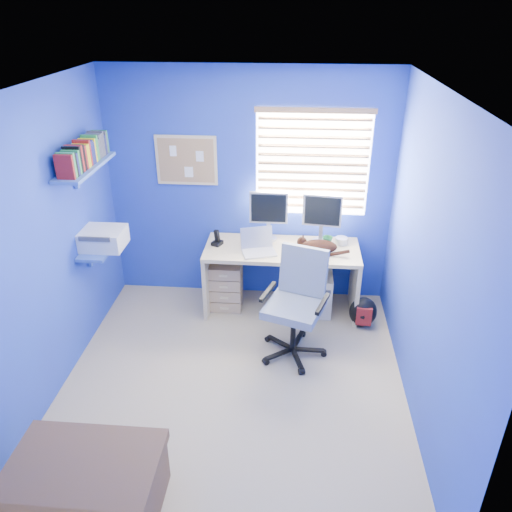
# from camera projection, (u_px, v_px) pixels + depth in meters

# --- Properties ---
(floor) EXTENTS (3.00, 3.20, 0.00)m
(floor) POSITION_uv_depth(u_px,v_px,m) (233.00, 384.00, 4.42)
(floor) COLOR tan
(floor) RESTS_ON ground
(ceiling) EXTENTS (3.00, 3.20, 0.00)m
(ceiling) POSITION_uv_depth(u_px,v_px,m) (225.00, 91.00, 3.27)
(ceiling) COLOR white
(ceiling) RESTS_ON wall_back
(wall_back) EXTENTS (3.00, 0.01, 2.50)m
(wall_back) POSITION_uv_depth(u_px,v_px,m) (249.00, 189.00, 5.26)
(wall_back) COLOR #2539B0
(wall_back) RESTS_ON ground
(wall_front) EXTENTS (3.00, 0.01, 2.50)m
(wall_front) POSITION_uv_depth(u_px,v_px,m) (187.00, 412.00, 2.43)
(wall_front) COLOR #2539B0
(wall_front) RESTS_ON ground
(wall_left) EXTENTS (0.01, 3.20, 2.50)m
(wall_left) POSITION_uv_depth(u_px,v_px,m) (42.00, 252.00, 3.96)
(wall_left) COLOR #2539B0
(wall_left) RESTS_ON ground
(wall_right) EXTENTS (0.01, 3.20, 2.50)m
(wall_right) POSITION_uv_depth(u_px,v_px,m) (428.00, 267.00, 3.74)
(wall_right) COLOR #2539B0
(wall_right) RESTS_ON ground
(desk) EXTENTS (1.60, 0.65, 0.74)m
(desk) POSITION_uv_depth(u_px,v_px,m) (281.00, 279.00, 5.34)
(desk) COLOR tan
(desk) RESTS_ON floor
(laptop) EXTENTS (0.39, 0.34, 0.22)m
(laptop) POSITION_uv_depth(u_px,v_px,m) (259.00, 243.00, 5.01)
(laptop) COLOR silver
(laptop) RESTS_ON desk
(monitor_left) EXTENTS (0.40, 0.12, 0.54)m
(monitor_left) POSITION_uv_depth(u_px,v_px,m) (269.00, 216.00, 5.23)
(monitor_left) COLOR silver
(monitor_left) RESTS_ON desk
(monitor_right) EXTENTS (0.41, 0.17, 0.54)m
(monitor_right) POSITION_uv_depth(u_px,v_px,m) (322.00, 219.00, 5.16)
(monitor_right) COLOR silver
(monitor_right) RESTS_ON desk
(phone) EXTENTS (0.13, 0.14, 0.17)m
(phone) POSITION_uv_depth(u_px,v_px,m) (217.00, 237.00, 5.19)
(phone) COLOR black
(phone) RESTS_ON desk
(mug) EXTENTS (0.10, 0.09, 0.10)m
(mug) POSITION_uv_depth(u_px,v_px,m) (327.00, 241.00, 5.19)
(mug) COLOR #2B8B42
(mug) RESTS_ON desk
(cd_spindle) EXTENTS (0.13, 0.13, 0.07)m
(cd_spindle) POSITION_uv_depth(u_px,v_px,m) (341.00, 241.00, 5.24)
(cd_spindle) COLOR silver
(cd_spindle) RESTS_ON desk
(cat) EXTENTS (0.41, 0.31, 0.13)m
(cat) POSITION_uv_depth(u_px,v_px,m) (319.00, 246.00, 5.05)
(cat) COLOR black
(cat) RESTS_ON desk
(tower_pc) EXTENTS (0.20, 0.44, 0.45)m
(tower_pc) POSITION_uv_depth(u_px,v_px,m) (322.00, 291.00, 5.39)
(tower_pc) COLOR beige
(tower_pc) RESTS_ON floor
(drawer_boxes) EXTENTS (0.35, 0.28, 0.54)m
(drawer_boxes) POSITION_uv_depth(u_px,v_px,m) (226.00, 286.00, 5.41)
(drawer_boxes) COLOR tan
(drawer_boxes) RESTS_ON floor
(yellow_book) EXTENTS (0.03, 0.17, 0.24)m
(yellow_book) POSITION_uv_depth(u_px,v_px,m) (309.00, 309.00, 5.27)
(yellow_book) COLOR yellow
(yellow_book) RESTS_ON floor
(backpack) EXTENTS (0.30, 0.24, 0.33)m
(backpack) POSITION_uv_depth(u_px,v_px,m) (363.00, 312.00, 5.14)
(backpack) COLOR black
(backpack) RESTS_ON floor
(bed_corner) EXTENTS (0.92, 0.66, 0.44)m
(bed_corner) POSITION_uv_depth(u_px,v_px,m) (86.00, 490.00, 3.22)
(bed_corner) COLOR brown
(bed_corner) RESTS_ON floor
(office_chair) EXTENTS (0.76, 0.76, 1.03)m
(office_chair) POSITION_uv_depth(u_px,v_px,m) (295.00, 317.00, 4.67)
(office_chair) COLOR black
(office_chair) RESTS_ON floor
(window_blinds) EXTENTS (1.15, 0.05, 1.10)m
(window_blinds) POSITION_uv_depth(u_px,v_px,m) (313.00, 164.00, 5.05)
(window_blinds) COLOR white
(window_blinds) RESTS_ON ground
(corkboard) EXTENTS (0.64, 0.02, 0.52)m
(corkboard) POSITION_uv_depth(u_px,v_px,m) (186.00, 160.00, 5.15)
(corkboard) COLOR tan
(corkboard) RESTS_ON ground
(wall_shelves) EXTENTS (0.42, 0.90, 1.05)m
(wall_shelves) POSITION_uv_depth(u_px,v_px,m) (92.00, 197.00, 4.53)
(wall_shelves) COLOR #4164BA
(wall_shelves) RESTS_ON ground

